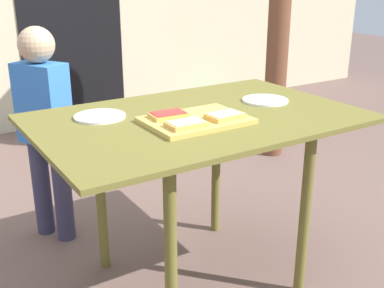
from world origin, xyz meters
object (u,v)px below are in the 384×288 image
(child_left, at_px, (45,122))
(pizza_slice_near_right, at_px, (225,116))
(cutting_board, at_px, (196,120))
(pizza_slice_near_left, at_px, (186,124))
(garden_hose_coil, at_px, (217,105))
(plate_white_right, at_px, (265,100))
(pizza_slice_far_left, at_px, (168,115))
(plate_white_left, at_px, (100,116))
(dining_table, at_px, (198,137))

(child_left, bearing_deg, pizza_slice_near_right, -62.24)
(pizza_slice_near_right, bearing_deg, cutting_board, 147.12)
(pizza_slice_near_left, xyz_separation_m, garden_hose_coil, (1.90, 2.47, -0.77))
(pizza_slice_near_right, bearing_deg, pizza_slice_near_left, -176.67)
(pizza_slice_near_right, relative_size, garden_hose_coil, 0.33)
(pizza_slice_near_right, height_order, plate_white_right, pizza_slice_near_right)
(cutting_board, height_order, pizza_slice_far_left, pizza_slice_far_left)
(plate_white_left, bearing_deg, pizza_slice_near_left, -59.19)
(pizza_slice_far_left, height_order, pizza_slice_near_right, same)
(dining_table, distance_m, plate_white_right, 0.38)
(pizza_slice_near_right, bearing_deg, plate_white_left, 139.64)
(pizza_slice_near_right, height_order, garden_hose_coil, pizza_slice_near_right)
(pizza_slice_near_left, relative_size, plate_white_left, 0.69)
(dining_table, bearing_deg, garden_hose_coil, 53.07)
(pizza_slice_near_left, height_order, child_left, child_left)
(pizza_slice_far_left, relative_size, child_left, 0.13)
(plate_white_left, distance_m, child_left, 0.56)
(dining_table, xyz_separation_m, plate_white_left, (-0.34, 0.18, 0.10))
(cutting_board, relative_size, garden_hose_coil, 0.88)
(pizza_slice_far_left, bearing_deg, garden_hose_coil, 51.04)
(pizza_slice_near_left, height_order, plate_white_left, pizza_slice_near_left)
(pizza_slice_near_left, relative_size, garden_hose_coil, 0.32)
(pizza_slice_far_left, bearing_deg, child_left, 110.64)
(pizza_slice_near_right, height_order, plate_white_left, pizza_slice_near_right)
(plate_white_left, height_order, child_left, child_left)
(pizza_slice_near_left, bearing_deg, garden_hose_coil, 52.52)
(dining_table, xyz_separation_m, child_left, (-0.42, 0.71, -0.06))
(cutting_board, relative_size, pizza_slice_far_left, 2.65)
(pizza_slice_near_left, relative_size, child_left, 0.13)
(garden_hose_coil, bearing_deg, child_left, -143.29)
(child_left, bearing_deg, garden_hose_coil, 36.71)
(child_left, bearing_deg, pizza_slice_far_left, -69.36)
(pizza_slice_near_right, distance_m, plate_white_right, 0.37)
(plate_white_right, bearing_deg, child_left, 138.74)
(pizza_slice_near_left, xyz_separation_m, plate_white_right, (0.51, 0.17, -0.02))
(pizza_slice_near_left, xyz_separation_m, child_left, (-0.27, 0.86, -0.17))
(pizza_slice_near_left, height_order, plate_white_right, pizza_slice_near_left)
(child_left, height_order, garden_hose_coil, child_left)
(plate_white_right, bearing_deg, pizza_slice_near_left, -161.48)
(pizza_slice_far_left, bearing_deg, pizza_slice_near_left, -91.64)
(dining_table, xyz_separation_m, pizza_slice_near_left, (-0.15, -0.14, 0.12))
(cutting_board, height_order, child_left, child_left)
(pizza_slice_near_left, distance_m, child_left, 0.92)
(cutting_board, relative_size, plate_white_left, 1.89)
(cutting_board, bearing_deg, pizza_slice_near_right, -32.88)
(pizza_slice_near_right, relative_size, pizza_slice_near_left, 1.04)
(pizza_slice_near_right, bearing_deg, dining_table, 102.90)
(plate_white_right, bearing_deg, dining_table, -175.67)
(dining_table, bearing_deg, pizza_slice_near_left, -135.37)
(cutting_board, xyz_separation_m, plate_white_left, (-0.28, 0.26, -0.00))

